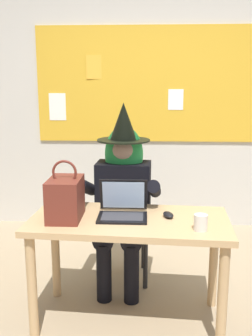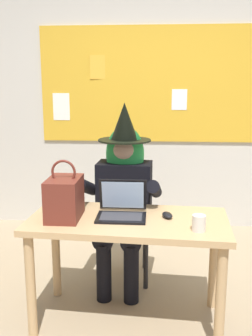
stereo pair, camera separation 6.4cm
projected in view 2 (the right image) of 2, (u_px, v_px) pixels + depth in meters
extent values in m
plane|color=tan|center=(149.00, 324.00, 2.56)|extent=(24.00, 24.00, 0.00)
cube|color=beige|center=(154.00, 104.00, 4.17)|extent=(5.70, 0.10, 2.68)
cube|color=gold|center=(154.00, 85.00, 4.07)|extent=(2.40, 0.02, 1.20)
cube|color=white|center=(61.00, 107.00, 4.18)|extent=(0.18, 0.01, 0.29)
cube|color=white|center=(179.00, 100.00, 4.07)|extent=(0.16, 0.01, 0.22)
cube|color=gold|center=(98.00, 67.00, 4.06)|extent=(0.18, 0.01, 0.25)
cube|color=tan|center=(128.00, 221.00, 2.46)|extent=(1.30, 0.69, 0.04)
cylinder|color=tan|center=(31.00, 286.00, 2.37)|extent=(0.06, 0.06, 0.68)
cylinder|color=tan|center=(221.00, 300.00, 2.22)|extent=(0.06, 0.06, 0.68)
cylinder|color=tan|center=(56.00, 252.00, 2.85)|extent=(0.06, 0.06, 0.68)
cylinder|color=tan|center=(214.00, 262.00, 2.70)|extent=(0.06, 0.06, 0.68)
cube|color=#2D3347|center=(124.00, 229.00, 3.10)|extent=(0.44, 0.44, 0.04)
cube|color=#2D3347|center=(125.00, 193.00, 3.23)|extent=(0.38, 0.06, 0.45)
cylinder|color=#262628|center=(146.00, 264.00, 2.97)|extent=(0.04, 0.04, 0.40)
cylinder|color=#262628|center=(102.00, 264.00, 2.98)|extent=(0.04, 0.04, 0.40)
cylinder|color=#262628|center=(145.00, 246.00, 3.31)|extent=(0.04, 0.04, 0.40)
cylinder|color=#262628|center=(105.00, 246.00, 3.31)|extent=(0.04, 0.04, 0.40)
cylinder|color=black|center=(131.00, 274.00, 2.78)|extent=(0.11, 0.11, 0.44)
cylinder|color=black|center=(104.00, 272.00, 2.81)|extent=(0.11, 0.11, 0.44)
cylinder|color=black|center=(134.00, 233.00, 2.89)|extent=(0.17, 0.43, 0.15)
cylinder|color=black|center=(108.00, 231.00, 2.92)|extent=(0.17, 0.43, 0.15)
cube|color=black|center=(125.00, 195.00, 3.06)|extent=(0.43, 0.28, 0.52)
cylinder|color=black|center=(155.00, 189.00, 2.78)|extent=(0.12, 0.47, 0.24)
cylinder|color=black|center=(87.00, 187.00, 2.84)|extent=(0.12, 0.47, 0.24)
sphere|color=#D1A889|center=(125.00, 150.00, 2.98)|extent=(0.20, 0.20, 0.20)
ellipsoid|color=green|center=(125.00, 154.00, 3.02)|extent=(0.31, 0.24, 0.44)
cylinder|color=black|center=(124.00, 140.00, 2.97)|extent=(0.41, 0.41, 0.01)
cone|color=black|center=(124.00, 121.00, 2.94)|extent=(0.21, 0.21, 0.29)
cube|color=black|center=(121.00, 218.00, 2.45)|extent=(0.31, 0.22, 0.01)
cube|color=#333338|center=(121.00, 216.00, 2.45)|extent=(0.26, 0.16, 0.00)
cube|color=black|center=(123.00, 194.00, 2.56)|extent=(0.31, 0.06, 0.22)
cube|color=#99B7E0|center=(123.00, 195.00, 2.55)|extent=(0.28, 0.05, 0.19)
ellipsoid|color=black|center=(167.00, 215.00, 2.46)|extent=(0.09, 0.12, 0.03)
cube|color=maroon|center=(64.00, 198.00, 2.44)|extent=(0.20, 0.30, 0.26)
torus|color=maroon|center=(64.00, 172.00, 2.40)|extent=(0.16, 0.02, 0.16)
cylinder|color=silver|center=(199.00, 223.00, 2.24)|extent=(0.08, 0.08, 0.09)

